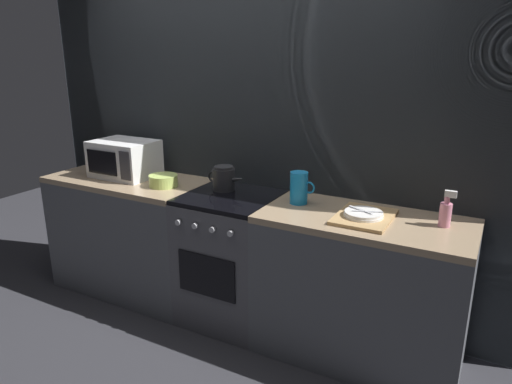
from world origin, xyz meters
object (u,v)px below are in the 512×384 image
(pitcher, at_px, (299,188))
(spray_bottle, at_px, (446,212))
(kettle, at_px, (224,178))
(microwave, at_px, (125,159))
(mixing_bowl, at_px, (163,181))
(stove_unit, at_px, (231,258))
(dish_pile, at_px, (364,216))

(pitcher, relative_size, spray_bottle, 0.99)
(spray_bottle, bearing_deg, kettle, 179.61)
(microwave, relative_size, mixing_bowl, 2.30)
(kettle, height_order, mixing_bowl, kettle)
(microwave, bearing_deg, mixing_bowl, -10.37)
(microwave, bearing_deg, stove_unit, -2.21)
(dish_pile, distance_m, spray_bottle, 0.43)
(pitcher, bearing_deg, spray_bottle, 0.77)
(kettle, bearing_deg, dish_pile, -5.94)
(mixing_bowl, bearing_deg, stove_unit, 4.53)
(stove_unit, bearing_deg, microwave, 177.79)
(stove_unit, xyz_separation_m, dish_pile, (0.90, -0.02, 0.47))
(mixing_bowl, height_order, dish_pile, mixing_bowl)
(pitcher, bearing_deg, stove_unit, -172.26)
(mixing_bowl, xyz_separation_m, pitcher, (0.98, 0.10, 0.06))
(microwave, bearing_deg, kettle, 3.19)
(spray_bottle, bearing_deg, mixing_bowl, -176.40)
(spray_bottle, bearing_deg, dish_pile, -167.21)
(kettle, relative_size, dish_pile, 0.71)
(mixing_bowl, distance_m, dish_pile, 1.42)
(microwave, xyz_separation_m, kettle, (0.85, 0.05, -0.05))
(pitcher, bearing_deg, dish_pile, -10.73)
(microwave, distance_m, dish_pile, 1.85)
(pitcher, distance_m, dish_pile, 0.45)
(kettle, height_order, spray_bottle, spray_bottle)
(kettle, bearing_deg, stove_unit, -39.66)
(microwave, xyz_separation_m, mixing_bowl, (0.43, -0.08, -0.10))
(kettle, distance_m, mixing_bowl, 0.44)
(microwave, bearing_deg, spray_bottle, 0.95)
(kettle, xyz_separation_m, dish_pile, (1.00, -0.10, -0.06))
(spray_bottle, bearing_deg, microwave, -179.05)
(mixing_bowl, bearing_deg, dish_pile, 0.86)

